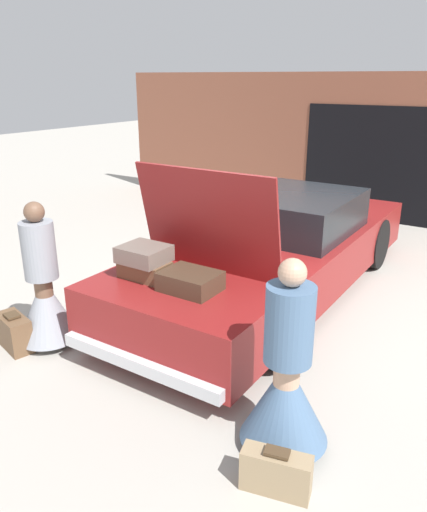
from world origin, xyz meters
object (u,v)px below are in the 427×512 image
Objects in this scene: person_left at (45,296)px; suitcase_beside_right_person at (276,472)px; car at (275,249)px; suitcase_beside_left_person at (14,332)px; person_right at (286,385)px.

suitcase_beside_right_person is at bearing 67.02° from person_left.
car reaches higher than suitcase_beside_right_person.
car is at bearing 60.51° from suitcase_beside_left_person.
car reaches higher than person_left.
person_left reaches higher than suitcase_beside_left_person.
suitcase_beside_left_person is (-0.21, -0.27, -0.37)m from person_left.
person_left is 3.07× the size of suitcase_beside_right_person.
suitcase_beside_right_person is (2.95, -0.52, -0.39)m from person_left.
suitcase_beside_right_person is at bearing -167.52° from person_right.
person_left is 1.01× the size of person_right.
suitcase_beside_left_person reaches higher than suitcase_beside_right_person.
person_right is (1.40, -2.63, -0.04)m from car.
suitcase_beside_right_person is at bearing -63.17° from car.
suitcase_beside_right_person is (0.16, -0.45, -0.39)m from person_right.
car reaches higher than suitcase_beside_left_person.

